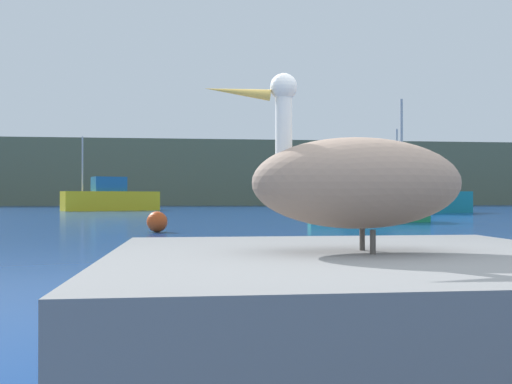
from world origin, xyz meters
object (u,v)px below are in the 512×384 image
fishing_boat_yellow (110,198)px  fishing_boat_teal (420,199)px  fishing_boat_green (366,203)px  pelican (355,181)px  mooring_buoy (157,222)px

fishing_boat_yellow → fishing_boat_teal: (21.25, -9.02, -0.04)m
fishing_boat_green → pelican: bearing=-100.9°
fishing_boat_teal → fishing_boat_yellow: bearing=-48.8°
fishing_boat_green → mooring_buoy: fishing_boat_green is taller
fishing_boat_yellow → mooring_buoy: bearing=78.0°
fishing_boat_green → fishing_boat_teal: size_ratio=0.69×
fishing_boat_yellow → mooring_buoy: size_ratio=11.69×
pelican → fishing_boat_teal: bearing=-112.4°
fishing_boat_yellow → fishing_boat_teal: 23.09m
fishing_boat_green → mooring_buoy: bearing=-137.1°
pelican → fishing_boat_yellow: size_ratio=0.19×
fishing_boat_yellow → mooring_buoy: (5.37, -26.58, -0.64)m
fishing_boat_green → mooring_buoy: size_ratio=8.41×
fishing_boat_yellow → mooring_buoy: 27.12m
pelican → fishing_boat_yellow: bearing=-78.8°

